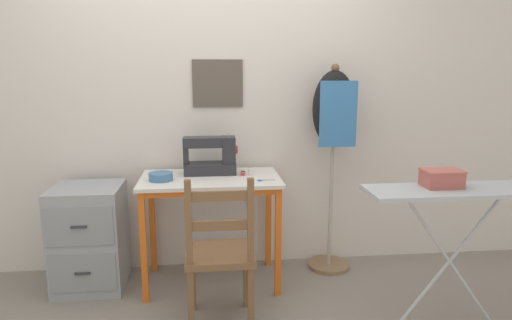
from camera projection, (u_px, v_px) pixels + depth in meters
ground_plane at (213, 301)px, 3.03m from camera, size 14.00×14.00×0.00m
wall_back at (209, 102)px, 3.39m from camera, size 10.00×0.07×2.55m
sewing_table at (211, 193)px, 3.16m from camera, size 0.96×0.57×0.78m
sewing_machine at (212, 157)px, 3.23m from camera, size 0.38×0.16×0.29m
fabric_bowl at (161, 176)px, 3.05m from camera, size 0.16×0.16×0.05m
scissors at (263, 180)px, 3.05m from camera, size 0.12×0.05×0.01m
thread_spool_near_machine at (243, 174)px, 3.19m from camera, size 0.04×0.04×0.03m
thread_spool_mid_table at (250, 172)px, 3.21m from camera, size 0.04×0.04×0.04m
wooden_chair at (220, 255)px, 2.67m from camera, size 0.40×0.38×0.94m
filing_cabinet at (90, 237)px, 3.17m from camera, size 0.47×0.47×0.73m
dress_form at (334, 122)px, 3.32m from camera, size 0.32×0.32×1.55m
ironing_board at (455, 198)px, 2.58m from camera, size 1.01×0.31×0.86m
storage_box at (442, 178)px, 2.59m from camera, size 0.22×0.15×0.10m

